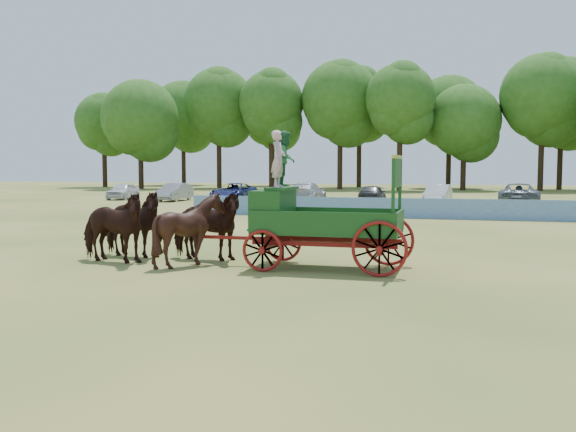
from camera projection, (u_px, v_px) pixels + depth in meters
The scene contains 9 objects.
ground at pixel (422, 278), 15.53m from camera, with size 160.00×160.00×0.00m, color #A88F4C.
horse_lead_left at pixel (111, 227), 18.03m from camera, with size 1.08×2.37×2.00m, color black.
horse_lead_right at pixel (131, 224), 19.09m from camera, with size 1.08×2.37×2.00m, color black.
horse_wheel_left at pixel (190, 229), 17.39m from camera, with size 1.62×1.82×2.01m, color black.
horse_wheel_right at pixel (206, 226), 18.44m from camera, with size 1.08×2.37×2.00m, color black.
farm_dray at pixel (301, 208), 17.09m from camera, with size 6.00×2.00×3.67m.
sponsor_banner at pixel (426, 209), 33.04m from camera, with size 26.00×0.08×1.05m, color #1D55A0.
parked_cars at pixel (357, 194), 45.93m from camera, with size 37.59×6.28×1.55m.
treeline at pixel (424, 107), 73.52m from camera, with size 88.57×24.62×15.08m.
Camera 1 is at (1.02, -15.67, 2.73)m, focal length 40.00 mm.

